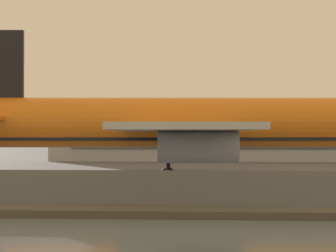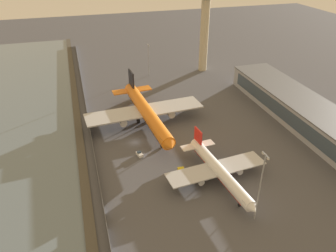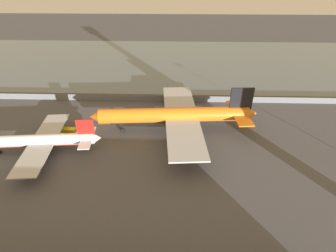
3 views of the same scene
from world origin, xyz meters
TOP-DOWN VIEW (x-y plane):
  - ground_plane at (0.00, 0.00)m, footprint 500.00×500.00m
  - cargo_jet_orange at (-12.48, 7.50)m, footprint 58.30×50.42m

SIDE VIEW (x-z plane):
  - ground_plane at x=0.00m, z-range 0.00..0.00m
  - cargo_jet_orange at x=-12.48m, z-range -1.93..14.39m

